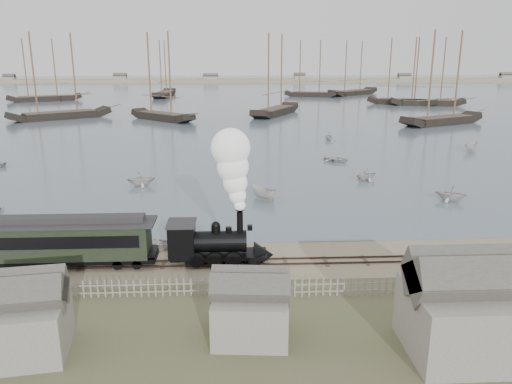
{
  "coord_description": "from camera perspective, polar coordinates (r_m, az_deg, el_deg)",
  "views": [
    {
      "loc": [
        1.09,
        -36.12,
        14.89
      ],
      "look_at": [
        3.15,
        5.06,
        3.5
      ],
      "focal_mm": 35.0,
      "sensor_mm": 36.0,
      "label": 1
    }
  ],
  "objects": [
    {
      "name": "ground",
      "position": [
        39.09,
        -4.27,
        -7.0
      ],
      "size": [
        600.0,
        600.0,
        0.0
      ],
      "primitive_type": "plane",
      "color": "gray",
      "rests_on": "ground"
    },
    {
      "name": "harbor_water",
      "position": [
        206.66,
        -3.22,
        11.3
      ],
      "size": [
        600.0,
        336.0,
        0.06
      ],
      "primitive_type": "cube",
      "color": "#455663",
      "rests_on": "ground"
    },
    {
      "name": "rail_track",
      "position": [
        37.23,
        -4.34,
        -8.11
      ],
      "size": [
        120.0,
        1.8,
        0.16
      ],
      "color": "#37241E",
      "rests_on": "ground"
    },
    {
      "name": "picket_fence_west",
      "position": [
        33.58,
        -15.94,
        -11.53
      ],
      "size": [
        19.0,
        0.1,
        1.2
      ],
      "primitive_type": null,
      "color": "gray",
      "rests_on": "ground"
    },
    {
      "name": "picket_fence_east",
      "position": [
        34.23,
        17.27,
        -11.1
      ],
      "size": [
        15.0,
        0.1,
        1.2
      ],
      "primitive_type": null,
      "color": "gray",
      "rests_on": "ground"
    },
    {
      "name": "shed_left",
      "position": [
        29.66,
        -25.45,
        -16.36
      ],
      "size": [
        5.0,
        4.0,
        4.1
      ],
      "primitive_type": null,
      "color": "gray",
      "rests_on": "ground"
    },
    {
      "name": "shed_mid",
      "position": [
        28.37,
        -0.62,
        -16.23
      ],
      "size": [
        4.0,
        3.5,
        3.6
      ],
      "primitive_type": null,
      "color": "gray",
      "rests_on": "ground"
    },
    {
      "name": "shed_right",
      "position": [
        29.21,
        22.67,
        -16.53
      ],
      "size": [
        6.0,
        5.0,
        5.1
      ],
      "primitive_type": null,
      "color": "gray",
      "rests_on": "ground"
    },
    {
      "name": "far_spit",
      "position": [
        286.51,
        -3.15,
        12.44
      ],
      "size": [
        500.0,
        20.0,
        1.8
      ],
      "primitive_type": "cube",
      "color": "tan",
      "rests_on": "ground"
    },
    {
      "name": "locomotive",
      "position": [
        35.69,
        -3.09,
        -1.63
      ],
      "size": [
        7.71,
        2.88,
        9.61
      ],
      "color": "black",
      "rests_on": "ground"
    },
    {
      "name": "passenger_coach",
      "position": [
        38.49,
        -21.56,
        -5.08
      ],
      "size": [
        13.73,
        2.65,
        3.33
      ],
      "color": "black",
      "rests_on": "ground"
    },
    {
      "name": "beached_dinghy",
      "position": [
        40.49,
        -12.03,
        -5.88
      ],
      "size": [
        2.85,
        3.96,
        0.82
      ],
      "primitive_type": "imported",
      "rotation": [
        0.0,
        0.0,
        1.56
      ],
      "color": "beige",
      "rests_on": "ground"
    },
    {
      "name": "rowboat_1",
      "position": [
        59.77,
        -13.02,
        1.51
      ],
      "size": [
        3.26,
        3.63,
        1.7
      ],
      "primitive_type": "imported",
      "rotation": [
        0.0,
        0.0,
        1.73
      ],
      "color": "beige",
      "rests_on": "harbor_water"
    },
    {
      "name": "rowboat_2",
      "position": [
        52.68,
        0.84,
        -0.12
      ],
      "size": [
        3.65,
        3.32,
        1.39
      ],
      "primitive_type": "imported",
      "rotation": [
        0.0,
        0.0,
        3.82
      ],
      "color": "beige",
      "rests_on": "harbor_water"
    },
    {
      "name": "rowboat_3",
      "position": [
        72.5,
        9.15,
        3.74
      ],
      "size": [
        4.07,
        4.42,
        0.75
      ],
      "primitive_type": "imported",
      "rotation": [
        0.0,
        0.0,
        1.02
      ],
      "color": "beige",
      "rests_on": "harbor_water"
    },
    {
      "name": "rowboat_4",
      "position": [
        62.27,
        12.48,
        2.01
      ],
      "size": [
        3.46,
        3.66,
        1.52
      ],
      "primitive_type": "imported",
      "rotation": [
        0.0,
        0.0,
        5.13
      ],
      "color": "beige",
      "rests_on": "harbor_water"
    },
    {
      "name": "rowboat_5",
      "position": [
        86.61,
        23.39,
        4.79
      ],
      "size": [
        3.51,
        3.69,
        1.43
      ],
      "primitive_type": "imported",
      "rotation": [
        0.0,
        0.0,
        2.3
      ],
      "color": "beige",
      "rests_on": "harbor_water"
    },
    {
      "name": "rowboat_7",
      "position": [
        90.9,
        8.3,
        6.37
      ],
      "size": [
        2.88,
        2.5,
        1.5
      ],
      "primitive_type": "imported",
      "rotation": [
        0.0,
        0.0,
        0.01
      ],
      "color": "beige",
      "rests_on": "harbor_water"
    },
    {
      "name": "rowboat_8",
      "position": [
        56.03,
        21.39,
        -0.12
      ],
      "size": [
        3.88,
        4.04,
        1.64
      ],
      "primitive_type": "imported",
      "rotation": [
        0.0,
        0.0,
        4.2
      ],
      "color": "beige",
      "rests_on": "harbor_water"
    },
    {
      "name": "schooner_1",
      "position": [
        128.31,
        -21.85,
        12.21
      ],
      "size": [
        22.55,
        17.98,
        20.0
      ],
      "primitive_type": null,
      "rotation": [
        0.0,
        0.0,
        0.61
      ],
      "color": "black",
      "rests_on": "harbor_water"
    },
    {
      "name": "schooner_2",
      "position": [
        119.06,
        -10.87,
        12.85
      ],
      "size": [
        16.95,
        16.56,
        20.0
      ],
      "primitive_type": null,
      "rotation": [
        0.0,
        0.0,
        -0.77
      ],
      "color": "black",
      "rests_on": "harbor_water"
    },
    {
      "name": "schooner_3",
      "position": [
        127.96,
        2.28,
        13.27
      ],
      "size": [
        14.86,
        22.54,
        20.0
      ],
      "primitive_type": null,
      "rotation": [
        0.0,
        0.0,
        1.1
      ],
      "color": "black",
      "rests_on": "harbor_water"
    },
    {
      "name": "schooner_4",
      "position": [
        117.16,
        20.89,
        12.1
      ],
      "size": [
        21.64,
        14.29,
        20.0
      ],
      "primitive_type": null,
      "rotation": [
        0.0,
        0.0,
        0.47
      ],
      "color": "black",
      "rests_on": "harbor_water"
    },
    {
      "name": "schooner_5",
      "position": [
        160.66,
        16.61,
        13.1
      ],
      "size": [
        20.46,
        14.29,
        20.0
      ],
      "primitive_type": null,
      "rotation": [
        0.0,
        0.0,
        -0.51
      ],
      "color": "black",
      "rests_on": "harbor_water"
    },
    {
      "name": "schooner_6",
      "position": [
        180.33,
        -23.31,
        12.69
      ],
      "size": [
        23.2,
        14.01,
        20.0
      ],
      "primitive_type": null,
      "rotation": [
        0.0,
        0.0,
        0.41
      ],
      "color": "black",
      "rests_on": "harbor_water"
    },
    {
      "name": "schooner_7",
      "position": [
        187.99,
        -10.56,
        13.72
      ],
      "size": [
        6.76,
        23.64,
        20.0
      ],
      "primitive_type": null,
      "rotation": [
        0.0,
        0.0,
        1.51
      ],
      "color": "black",
      "rests_on": "harbor_water"
    },
    {
      "name": "schooner_8",
      "position": [
        184.9,
        6.3,
        13.86
      ],
      "size": [
        19.01,
        8.64,
        20.0
      ],
      "primitive_type": null,
      "rotation": [
        0.0,
        0.0,
        -0.24
      ],
      "color": "black",
      "rests_on": "harbor_water"
    },
    {
      "name": "schooner_9",
      "position": [
        196.23,
        11.16,
        13.75
      ],
      "size": [
        23.17,
        21.61,
        20.0
      ],
      "primitive_type": null,
      "rotation": [
        0.0,
        0.0,
        0.73
      ],
      "color": "black",
      "rests_on": "harbor_water"
    },
    {
      "name": "schooner_10",
      "position": [
        160.3,
        19.26,
        12.88
      ],
      "size": [
        22.13,
        9.05,
        20.0
      ],
      "primitive_type": null,
      "rotation": [
        0.0,
        0.0,
        -0.19
      ],
      "color": "black",
      "rests_on": "harbor_water"
    }
  ]
}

